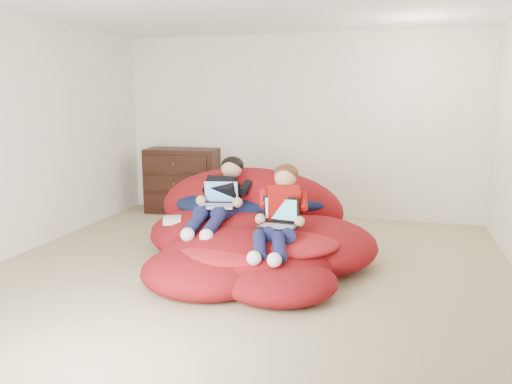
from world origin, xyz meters
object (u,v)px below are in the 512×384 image
(dresser, at_px, (183,180))
(laptop_white, at_px, (218,200))
(older_boy, at_px, (222,195))
(laptop_black, at_px, (279,219))
(beanbag_pile, at_px, (252,233))
(younger_boy, at_px, (280,210))

(dresser, relative_size, laptop_white, 2.65)
(older_boy, xyz_separation_m, laptop_black, (0.72, -0.49, -0.09))
(beanbag_pile, xyz_separation_m, laptop_white, (-0.32, -0.11, 0.36))
(older_boy, bearing_deg, laptop_white, -90.00)
(dresser, distance_m, laptop_black, 3.04)
(beanbag_pile, height_order, laptop_black, beanbag_pile)
(beanbag_pile, distance_m, laptop_white, 0.49)
(older_boy, distance_m, laptop_black, 0.87)
(laptop_white, bearing_deg, younger_boy, -24.98)
(laptop_white, relative_size, laptop_black, 1.06)
(beanbag_pile, height_order, laptop_white, beanbag_pile)
(older_boy, bearing_deg, beanbag_pile, -0.43)
(dresser, xyz_separation_m, beanbag_pile, (1.56, -1.83, -0.19))
(beanbag_pile, distance_m, laptop_black, 0.70)
(beanbag_pile, bearing_deg, younger_boy, -48.05)
(laptop_black, bearing_deg, laptop_white, 152.44)
(older_boy, bearing_deg, younger_boy, -31.99)
(younger_boy, distance_m, laptop_white, 0.79)
(older_boy, relative_size, younger_boy, 1.25)
(younger_boy, bearing_deg, laptop_black, -90.00)
(beanbag_pile, distance_m, older_boy, 0.50)
(dresser, height_order, beanbag_pile, dresser)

